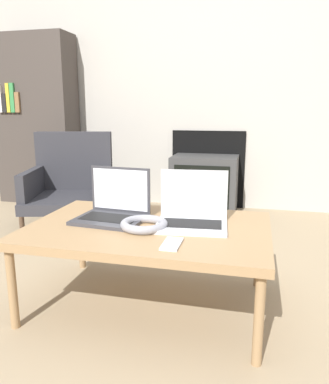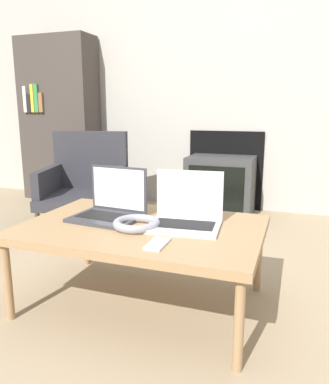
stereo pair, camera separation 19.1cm
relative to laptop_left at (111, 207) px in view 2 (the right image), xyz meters
The scene contains 10 objects.
ground_plane 0.55m from the laptop_left, 57.46° to the right, with size 14.00×14.00×0.00m, color #998466.
wall_back 2.04m from the laptop_left, 84.24° to the left, with size 7.00×0.08×2.60m.
table 0.21m from the laptop_left, 18.83° to the right, with size 1.05×0.70×0.38m.
laptop_left is the anchor object (origin of this frame).
laptop_right 0.37m from the laptop_left, ahead, with size 0.33×0.27×0.23m.
headphones 0.21m from the laptop_left, 30.92° to the right, with size 0.21×0.21×0.04m.
phone 0.44m from the laptop_left, 39.02° to the right, with size 0.07×0.13×0.01m.
tv 1.62m from the laptop_left, 82.51° to the left, with size 0.55×0.40×0.49m.
armchair 1.31m from the laptop_left, 126.19° to the left, with size 0.74×0.75×0.70m.
bookshelf 2.19m from the laptop_left, 130.60° to the left, with size 0.74×0.32×1.55m.
Camera 2 is at (0.63, -1.23, 0.88)m, focal length 35.00 mm.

